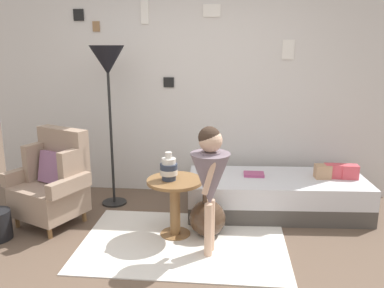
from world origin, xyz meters
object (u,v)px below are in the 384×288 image
daybed (276,195)px  demijohn_near (207,218)px  floor_lamp (108,68)px  person_child (210,174)px  book_on_daybed (254,174)px  armchair (54,182)px  vase_striped (169,168)px  side_table (175,196)px

daybed → demijohn_near: (-0.72, -0.63, -0.02)m
floor_lamp → person_child: (1.17, -1.04, -0.82)m
person_child → book_on_daybed: size_ratio=5.23×
armchair → vase_striped: size_ratio=3.61×
side_table → person_child: bearing=-42.7°
daybed → vase_striped: 1.36m
side_table → person_child: size_ratio=0.49×
daybed → side_table: size_ratio=3.41×
armchair → person_child: person_child is taller
daybed → floor_lamp: floor_lamp is taller
side_table → demijohn_near: 0.38m
side_table → vase_striped: size_ratio=2.12×
person_child → demijohn_near: person_child is taller
armchair → floor_lamp: bearing=49.6°
daybed → demijohn_near: bearing=-138.6°
book_on_daybed → demijohn_near: (-0.47, -0.67, -0.24)m
floor_lamp → armchair: bearing=-130.4°
armchair → side_table: bearing=-8.2°
daybed → side_table: side_table is taller
armchair → vase_striped: (1.22, -0.20, 0.24)m
armchair → vase_striped: bearing=-9.1°
demijohn_near → vase_striped: bearing=-173.8°
book_on_daybed → vase_striped: bearing=-139.6°
daybed → floor_lamp: bearing=178.0°
vase_striped → book_on_daybed: bearing=40.4°
side_table → book_on_daybed: bearing=41.8°
armchair → book_on_daybed: size_ratio=4.41×
person_child → demijohn_near: 0.66m
daybed → vase_striped: bearing=-148.1°
side_table → demijohn_near: size_ratio=1.31×
side_table → floor_lamp: floor_lamp is taller
vase_striped → armchair: bearing=170.9°
armchair → floor_lamp: 1.32m
armchair → demijohn_near: armchair is taller
vase_striped → person_child: (0.40, -0.31, 0.06)m
person_child → daybed: bearing=55.3°
daybed → book_on_daybed: bearing=171.8°
floor_lamp → person_child: bearing=-41.8°
demijohn_near → floor_lamp: bearing=148.3°
book_on_daybed → side_table: bearing=-138.2°
demijohn_near → book_on_daybed: bearing=55.0°
armchair → floor_lamp: floor_lamp is taller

